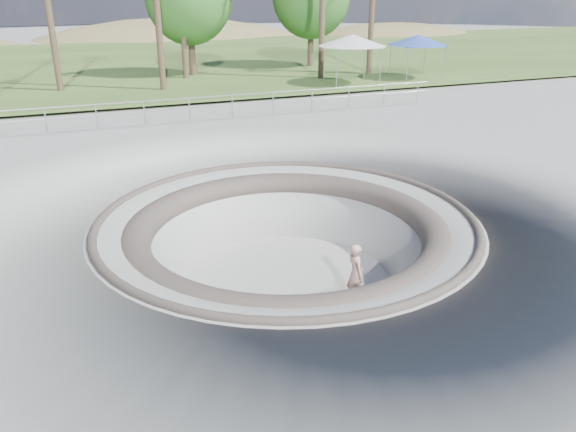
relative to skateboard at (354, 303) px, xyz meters
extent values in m
plane|color=gray|center=(-1.17, 1.85, 1.83)|extent=(180.00, 180.00, 0.00)
torus|color=gray|center=(-1.17, 1.85, -0.17)|extent=(14.00, 14.00, 4.00)
cylinder|color=gray|center=(-1.17, 1.85, -0.12)|extent=(6.60, 6.60, 0.10)
torus|color=#4E433E|center=(-1.17, 1.85, 1.81)|extent=(10.24, 10.24, 0.24)
torus|color=#4E433E|center=(-1.17, 1.85, 1.38)|extent=(8.91, 8.91, 0.81)
cube|color=#345421|center=(-1.17, 35.85, 2.05)|extent=(180.00, 36.00, 0.12)
ellipsoid|color=olive|center=(6.83, 61.85, -6.03)|extent=(61.60, 44.00, 28.60)
ellipsoid|color=olive|center=(33.83, 53.85, -3.53)|extent=(42.00, 30.00, 19.50)
cylinder|color=#989BA0|center=(-1.17, 13.85, 3.00)|extent=(25.00, 0.05, 0.05)
cylinder|color=#989BA0|center=(-1.17, 13.85, 2.55)|extent=(25.00, 0.05, 0.05)
cube|color=brown|center=(0.00, 0.00, 0.01)|extent=(0.82, 0.54, 0.02)
cylinder|color=#BBBBC0|center=(0.00, 0.00, -0.03)|extent=(0.10, 0.17, 0.04)
cylinder|color=#BBBBC0|center=(0.00, 0.00, -0.03)|extent=(0.10, 0.17, 0.04)
cylinder|color=beige|center=(0.00, 0.00, -0.03)|extent=(0.07, 0.05, 0.06)
cylinder|color=beige|center=(0.00, 0.00, -0.03)|extent=(0.07, 0.05, 0.06)
cylinder|color=beige|center=(0.00, 0.00, -0.03)|extent=(0.07, 0.05, 0.06)
cylinder|color=beige|center=(0.00, 0.00, -0.03)|extent=(0.07, 0.05, 0.06)
imported|color=tan|center=(0.00, 0.00, 0.85)|extent=(0.43, 0.62, 1.67)
cylinder|color=#989BA0|center=(8.71, 18.51, 3.17)|extent=(0.06, 0.06, 2.10)
cylinder|color=#989BA0|center=(11.38, 18.51, 3.17)|extent=(0.06, 0.06, 2.10)
cylinder|color=#989BA0|center=(8.71, 21.19, 3.17)|extent=(0.06, 0.06, 2.10)
cylinder|color=#989BA0|center=(11.38, 21.19, 3.17)|extent=(0.06, 0.06, 2.10)
cube|color=silver|center=(10.05, 19.85, 4.31)|extent=(3.26, 3.26, 0.08)
cone|color=silver|center=(10.05, 19.85, 4.65)|extent=(5.61, 5.61, 0.67)
cylinder|color=#989BA0|center=(13.70, 19.05, 3.09)|extent=(0.06, 0.06, 1.96)
cylinder|color=#989BA0|center=(16.19, 19.05, 3.09)|extent=(0.06, 0.06, 1.96)
cylinder|color=#989BA0|center=(13.70, 21.54, 3.09)|extent=(0.06, 0.06, 1.96)
cylinder|color=#989BA0|center=(16.19, 21.54, 3.09)|extent=(0.06, 0.06, 1.96)
cube|color=#2F4DAC|center=(14.95, 20.30, 4.16)|extent=(2.94, 2.94, 0.08)
cone|color=#2F4DAC|center=(14.95, 20.30, 4.47)|extent=(5.25, 5.25, 0.62)
cylinder|color=brown|center=(-6.49, 23.71, 6.95)|extent=(0.36, 0.36, 9.88)
cylinder|color=brown|center=(1.16, 25.78, 6.64)|extent=(0.36, 0.36, 9.28)
cylinder|color=brown|center=(13.11, 23.12, 6.52)|extent=(0.36, 0.36, 9.03)
cylinder|color=brown|center=(1.90, 26.99, 4.36)|extent=(0.44, 0.44, 4.72)
cylinder|color=brown|center=(10.97, 28.15, 4.38)|extent=(0.44, 0.44, 4.75)
camera|label=1|loc=(-6.21, -11.13, 7.65)|focal=35.00mm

